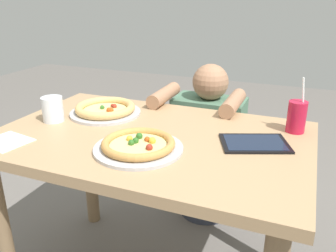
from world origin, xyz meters
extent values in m
cube|color=tan|center=(0.00, 0.00, 0.73)|extent=(1.22, 0.79, 0.04)
cylinder|color=#826748|center=(-0.53, -0.31, 0.35)|extent=(0.07, 0.07, 0.71)
cylinder|color=#826748|center=(-0.53, 0.31, 0.35)|extent=(0.07, 0.07, 0.71)
cylinder|color=#826748|center=(0.53, 0.31, 0.35)|extent=(0.07, 0.07, 0.71)
cylinder|color=#B7B7BC|center=(0.02, -0.14, 0.76)|extent=(0.32, 0.32, 0.01)
cylinder|color=#E5CC7F|center=(0.02, -0.14, 0.77)|extent=(0.20, 0.20, 0.01)
torus|color=#C68C47|center=(0.02, -0.14, 0.78)|extent=(0.26, 0.26, 0.03)
sphere|color=#2D6623|center=(0.00, -0.09, 0.78)|extent=(0.03, 0.03, 0.03)
sphere|color=gold|center=(0.06, -0.11, 0.78)|extent=(0.03, 0.03, 0.03)
sphere|color=#BF4C19|center=(0.04, -0.10, 0.78)|extent=(0.02, 0.02, 0.02)
sphere|color=#2D6623|center=(0.01, -0.13, 0.78)|extent=(0.02, 0.02, 0.02)
sphere|color=gold|center=(-0.02, -0.12, 0.78)|extent=(0.02, 0.02, 0.02)
sphere|color=maroon|center=(0.08, -0.17, 0.78)|extent=(0.02, 0.02, 0.02)
sphere|color=#2D6623|center=(0.00, -0.15, 0.78)|extent=(0.02, 0.02, 0.02)
cylinder|color=#B7B7BC|center=(-0.29, 0.15, 0.76)|extent=(0.32, 0.32, 0.01)
cylinder|color=#E5CC7F|center=(-0.29, 0.15, 0.77)|extent=(0.20, 0.20, 0.01)
torus|color=tan|center=(-0.29, 0.15, 0.78)|extent=(0.27, 0.27, 0.03)
sphere|color=#2D6623|center=(-0.31, 0.15, 0.78)|extent=(0.02, 0.02, 0.02)
sphere|color=#BF4C19|center=(-0.26, 0.13, 0.78)|extent=(0.02, 0.02, 0.02)
sphere|color=maroon|center=(-0.28, 0.19, 0.78)|extent=(0.02, 0.02, 0.02)
sphere|color=maroon|center=(-0.27, 0.19, 0.78)|extent=(0.02, 0.02, 0.02)
sphere|color=#BF4C19|center=(-0.25, 0.13, 0.78)|extent=(0.02, 0.02, 0.02)
cylinder|color=red|center=(0.52, 0.25, 0.81)|extent=(0.07, 0.07, 0.13)
cylinder|color=white|center=(0.53, 0.25, 0.91)|extent=(0.02, 0.01, 0.11)
cylinder|color=silver|center=(-0.45, -0.02, 0.80)|extent=(0.09, 0.09, 0.11)
cube|color=white|center=(-0.46, -0.02, 0.83)|extent=(0.02, 0.02, 0.02)
cube|color=white|center=(-0.46, -0.01, 0.83)|extent=(0.03, 0.03, 0.02)
cube|color=white|center=(-0.44, -0.01, 0.83)|extent=(0.03, 0.03, 0.02)
cube|color=white|center=(-0.47, -0.27, 0.75)|extent=(0.18, 0.17, 0.00)
cube|color=black|center=(0.39, 0.06, 0.75)|extent=(0.29, 0.25, 0.01)
cube|color=#192338|center=(0.39, 0.06, 0.76)|extent=(0.25, 0.21, 0.00)
cylinder|color=#333847|center=(0.06, 0.65, 0.23)|extent=(0.31, 0.31, 0.45)
cube|color=#4C7259|center=(0.06, 0.65, 0.59)|extent=(0.39, 0.22, 0.27)
sphere|color=#A37556|center=(0.06, 0.65, 0.81)|extent=(0.19, 0.19, 0.19)
cylinder|color=#A37556|center=(-0.12, 0.42, 0.79)|extent=(0.07, 0.28, 0.07)
cylinder|color=#A37556|center=(0.23, 0.42, 0.79)|extent=(0.07, 0.28, 0.07)
camera|label=1|loc=(0.54, -1.15, 1.28)|focal=37.56mm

